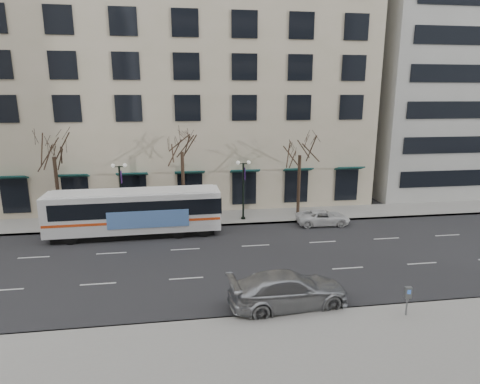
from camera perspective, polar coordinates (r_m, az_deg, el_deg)
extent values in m
plane|color=black|center=(26.43, -7.73, -9.92)|extent=(160.00, 160.00, 0.00)
cube|color=gray|center=(35.20, 0.26, -3.57)|extent=(80.00, 4.00, 0.15)
cube|color=tan|center=(45.30, -11.20, 15.33)|extent=(40.00, 20.00, 24.00)
cube|color=#999993|center=(55.82, 28.54, 19.33)|extent=(25.00, 20.00, 35.00)
cylinder|color=black|center=(35.37, -24.48, -0.06)|extent=(0.28, 0.28, 5.74)
cylinder|color=black|center=(33.89, -8.07, 0.69)|extent=(0.28, 0.28, 5.95)
cylinder|color=black|center=(35.38, 8.35, 0.83)|extent=(0.28, 0.28, 5.46)
cylinder|color=black|center=(33.80, -16.54, -0.62)|extent=(0.16, 0.16, 5.00)
cylinder|color=black|center=(34.43, -16.28, -4.41)|extent=(0.36, 0.36, 0.30)
cube|color=black|center=(33.30, -16.83, 3.47)|extent=(0.90, 0.06, 0.06)
sphere|color=silver|center=(33.35, -17.60, 3.60)|extent=(0.32, 0.32, 0.32)
sphere|color=silver|center=(33.22, -16.07, 3.67)|extent=(0.32, 0.32, 0.32)
cube|color=#411C6C|center=(33.43, -16.52, 2.05)|extent=(0.04, 0.45, 1.00)
cylinder|color=black|center=(33.79, 0.47, -0.04)|extent=(0.16, 0.16, 5.00)
cylinder|color=black|center=(34.42, 0.46, -3.84)|extent=(0.36, 0.36, 0.30)
cube|color=black|center=(33.29, 0.48, 4.06)|extent=(0.90, 0.06, 0.06)
sphere|color=silver|center=(33.21, -0.29, 4.21)|extent=(0.32, 0.32, 0.32)
sphere|color=silver|center=(33.34, 1.24, 4.24)|extent=(0.32, 0.32, 0.32)
cube|color=#411C6C|center=(33.46, 0.68, 2.63)|extent=(0.04, 0.45, 1.00)
cube|color=white|center=(31.47, -14.75, -2.58)|extent=(12.91, 3.09, 2.94)
cube|color=black|center=(31.96, -14.56, -5.44)|extent=(11.87, 2.73, 0.48)
cube|color=black|center=(31.32, -14.21, -1.76)|extent=(12.39, 3.12, 1.18)
cube|color=#E44615|center=(31.61, -14.69, -3.47)|extent=(12.78, 3.12, 0.19)
cube|color=#5A8ADB|center=(30.10, -12.90, -3.80)|extent=(5.89, 0.21, 1.28)
cube|color=white|center=(31.09, -14.91, 0.08)|extent=(12.26, 2.80, 0.09)
cylinder|color=black|center=(31.48, -22.98, -5.95)|extent=(1.08, 0.33, 1.07)
cylinder|color=black|center=(33.76, -22.06, -4.56)|extent=(1.08, 0.33, 1.07)
cylinder|color=black|center=(30.58, -8.75, -5.55)|extent=(1.08, 0.33, 1.07)
cylinder|color=black|center=(32.91, -8.83, -4.14)|extent=(1.08, 0.33, 1.07)
cylinder|color=black|center=(30.65, -5.13, -5.39)|extent=(1.08, 0.33, 1.07)
cylinder|color=black|center=(32.98, -5.48, -4.00)|extent=(1.08, 0.33, 1.07)
imported|color=#A3A5AA|center=(21.09, 6.92, -13.64)|extent=(6.35, 3.02, 1.79)
imported|color=silver|center=(33.97, 11.70, -3.56)|extent=(4.50, 2.22, 1.23)
cylinder|color=slate|center=(21.61, 22.62, -14.66)|extent=(0.09, 0.09, 1.02)
cube|color=slate|center=(21.31, 22.79, -13.04)|extent=(0.34, 0.25, 0.57)
cube|color=blue|center=(21.21, 22.99, -12.96)|extent=(0.16, 0.05, 0.20)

